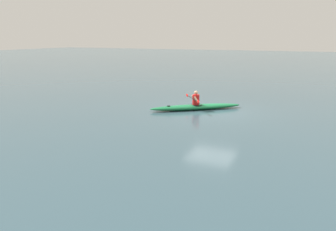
% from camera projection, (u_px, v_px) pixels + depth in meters
% --- Properties ---
extents(ground_plane, '(160.00, 160.00, 0.00)m').
position_uv_depth(ground_plane, '(212.00, 112.00, 17.75)').
color(ground_plane, '#334C56').
extents(kayak, '(4.44, 3.74, 0.29)m').
position_uv_depth(kayak, '(196.00, 107.00, 18.24)').
color(kayak, '#19723F').
rests_on(kayak, ground).
extents(kayaker, '(1.50, 1.86, 0.75)m').
position_uv_depth(kayaker, '(196.00, 99.00, 18.13)').
color(kayaker, red).
rests_on(kayaker, kayak).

